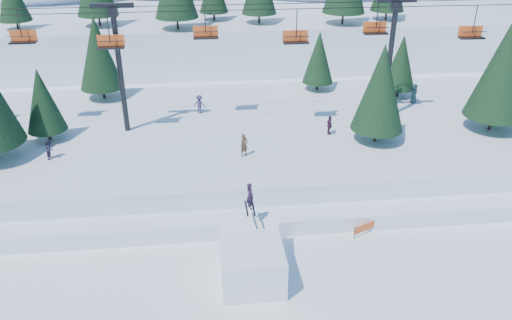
{
  "coord_description": "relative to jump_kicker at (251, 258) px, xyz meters",
  "views": [
    {
      "loc": [
        -2.59,
        -21.26,
        19.1
      ],
      "look_at": [
        0.46,
        6.0,
        5.2
      ],
      "focal_mm": 35.0,
      "sensor_mm": 36.0,
      "label": 1
    }
  ],
  "objects": [
    {
      "name": "berm",
      "position": [
        0.33,
        6.61,
        -0.74
      ],
      "size": [
        70.0,
        6.0,
        1.1
      ],
      "primitive_type": "cube",
      "color": "white",
      "rests_on": "ground"
    },
    {
      "name": "jump_kicker",
      "position": [
        0.0,
        0.0,
        0.0
      ],
      "size": [
        3.49,
        4.76,
        5.35
      ],
      "color": "white",
      "rests_on": "ground"
    },
    {
      "name": "mid_shelf",
      "position": [
        0.33,
        16.61,
        -0.04
      ],
      "size": [
        70.0,
        22.0,
        2.5
      ],
      "primitive_type": "cube",
      "color": "white",
      "rests_on": "ground"
    },
    {
      "name": "banner_near",
      "position": [
        8.26,
        3.51,
        -0.75
      ],
      "size": [
        2.6,
        1.23,
        0.9
      ],
      "color": "black",
      "rests_on": "ground"
    },
    {
      "name": "conifer_stand",
      "position": [
        2.32,
        16.6,
        5.77
      ],
      "size": [
        62.7,
        17.12,
        9.62
      ],
      "color": "black",
      "rests_on": "mid_shelf"
    },
    {
      "name": "ground",
      "position": [
        0.33,
        -1.39,
        -1.29
      ],
      "size": [
        160.0,
        160.0,
        0.0
      ],
      "primitive_type": "plane",
      "color": "white",
      "rests_on": "ground"
    },
    {
      "name": "chairlift",
      "position": [
        2.16,
        16.65,
        8.03
      ],
      "size": [
        46.0,
        3.21,
        10.28
      ],
      "color": "black",
      "rests_on": "mid_shelf"
    },
    {
      "name": "distant_skiers",
      "position": [
        2.45,
        16.53,
        2.07
      ],
      "size": [
        32.14,
        10.4,
        1.86
      ],
      "color": "#262138",
      "rests_on": "mid_shelf"
    },
    {
      "name": "banner_far",
      "position": [
        12.23,
        5.41,
        -0.75
      ],
      "size": [
        2.86,
        0.23,
        0.9
      ],
      "color": "black",
      "rests_on": "ground"
    }
  ]
}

